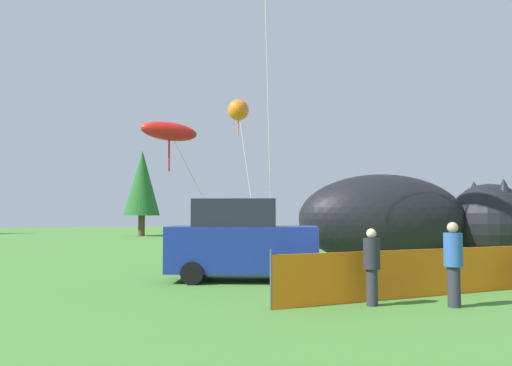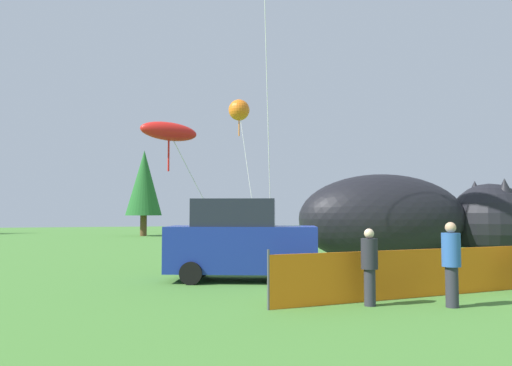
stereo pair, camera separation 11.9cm
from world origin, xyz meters
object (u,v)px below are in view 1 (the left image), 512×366
at_px(inflatable_cat, 409,222).
at_px(spectator_in_red_shirt, 372,263).
at_px(kite_red_lizard, 169,132).
at_px(kite_orange_flower, 238,110).
at_px(spectator_in_green_shirt, 453,260).
at_px(folding_chair, 463,259).
at_px(parked_car, 241,241).

relative_size(inflatable_cat, spectator_in_red_shirt, 5.69).
relative_size(inflatable_cat, kite_red_lizard, 1.85).
height_order(spectator_in_red_shirt, kite_orange_flower, kite_orange_flower).
bearing_deg(spectator_in_green_shirt, kite_red_lizard, 122.67).
distance_m(inflatable_cat, spectator_in_green_shirt, 9.00).
height_order(inflatable_cat, spectator_in_red_shirt, inflatable_cat).
xyz_separation_m(folding_chair, inflatable_cat, (0.80, 3.85, 1.05)).
bearing_deg(inflatable_cat, kite_red_lizard, -163.25).
relative_size(parked_car, folding_chair, 5.17).
xyz_separation_m(spectator_in_green_shirt, kite_red_lizard, (-4.82, 7.52, 3.62)).
bearing_deg(kite_orange_flower, spectator_in_green_shirt, -88.60).
height_order(folding_chair, kite_red_lizard, kite_red_lizard).
xyz_separation_m(spectator_in_green_shirt, kite_orange_flower, (-0.37, 14.90, 6.07)).
height_order(folding_chair, spectator_in_red_shirt, spectator_in_red_shirt).
relative_size(parked_car, kite_orange_flower, 0.60).
xyz_separation_m(spectator_in_red_shirt, kite_orange_flower, (1.17, 14.24, 6.15)).
height_order(inflatable_cat, spectator_in_green_shirt, inflatable_cat).
xyz_separation_m(folding_chair, kite_orange_flower, (-4.00, 10.94, 6.50)).
bearing_deg(kite_red_lizard, kite_orange_flower, 58.87).
bearing_deg(spectator_in_green_shirt, spectator_in_red_shirt, 156.77).
distance_m(parked_car, folding_chair, 6.84).
distance_m(inflatable_cat, kite_red_lizard, 9.73).
xyz_separation_m(parked_car, inflatable_cat, (7.50, 2.61, 0.45)).
distance_m(folding_chair, spectator_in_red_shirt, 6.14).
relative_size(parked_car, kite_red_lizard, 0.92).
xyz_separation_m(inflatable_cat, spectator_in_red_shirt, (-5.97, -7.15, -0.70)).
bearing_deg(folding_chair, spectator_in_green_shirt, 1.83).
bearing_deg(inflatable_cat, spectator_in_red_shirt, -114.90).
distance_m(inflatable_cat, kite_orange_flower, 10.15).
bearing_deg(inflatable_cat, parked_car, -145.85).
bearing_deg(folding_chair, kite_orange_flower, -115.48).
relative_size(spectator_in_green_shirt, kite_orange_flower, 0.23).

